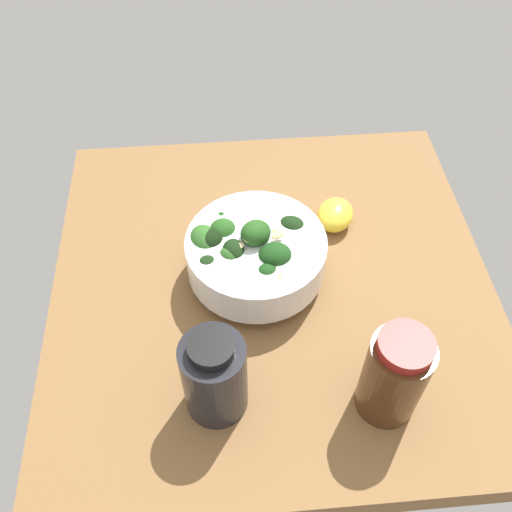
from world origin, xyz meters
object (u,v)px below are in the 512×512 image
(bottle_short, at_px, (215,376))
(bowl_of_broccoli, at_px, (253,253))
(bottle_tall, at_px, (394,375))
(lemon_wedge, at_px, (335,215))

(bottle_short, bearing_deg, bowl_of_broccoli, -107.42)
(bottle_tall, distance_m, bottle_short, 0.19)
(bottle_short, bearing_deg, bottle_tall, 174.72)
(bowl_of_broccoli, distance_m, lemon_wedge, 0.15)
(bowl_of_broccoli, distance_m, bottle_short, 0.19)
(lemon_wedge, relative_size, bottle_tall, 0.46)
(bottle_tall, height_order, bottle_short, bottle_tall)
(lemon_wedge, bearing_deg, bottle_short, 55.24)
(bowl_of_broccoli, relative_size, bottle_short, 1.45)
(bowl_of_broccoli, distance_m, bottle_tall, 0.24)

